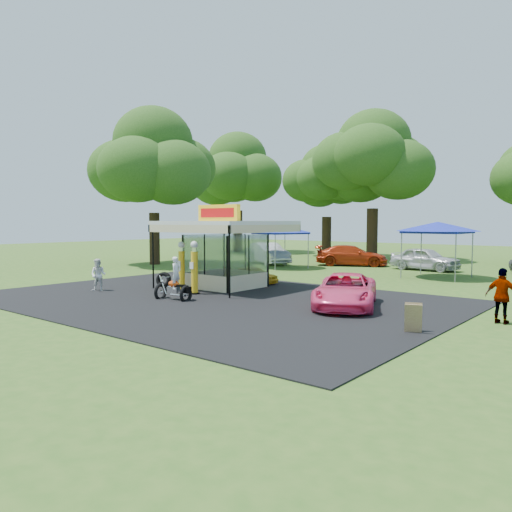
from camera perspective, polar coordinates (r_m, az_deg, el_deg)
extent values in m
plane|color=#325A1C|center=(20.38, -8.84, -5.56)|extent=(120.00, 120.00, 0.00)
cube|color=black|center=(21.75, -4.92, -4.87)|extent=(20.00, 14.00, 0.04)
cube|color=white|center=(25.26, -3.45, -3.60)|extent=(3.00, 3.00, 0.06)
cube|color=white|center=(25.04, -3.49, 3.81)|extent=(5.40, 5.40, 0.18)
cube|color=yellow|center=(24.68, -4.28, 4.94)|extent=(2.60, 0.25, 0.80)
cube|color=red|center=(24.59, -4.49, 4.95)|extent=(2.21, 0.02, 0.45)
cylinder|color=black|center=(25.21, -11.69, -0.11)|extent=(0.08, 0.08, 3.20)
cylinder|color=black|center=(21.51, -3.05, -0.72)|extent=(0.08, 0.08, 3.20)
cylinder|color=black|center=(24.46, -8.47, -3.84)|extent=(0.45, 0.45, 0.10)
cylinder|color=yellow|center=(24.35, -8.49, -1.60)|extent=(0.30, 0.30, 1.82)
cylinder|color=silver|center=(24.27, -8.52, 0.79)|extent=(0.20, 0.20, 0.20)
sphere|color=white|center=(24.26, -8.52, 1.26)|extent=(0.32, 0.32, 0.32)
cube|color=white|center=(24.20, -8.82, -0.91)|extent=(0.22, 0.02, 0.30)
cylinder|color=black|center=(23.10, -7.02, -4.29)|extent=(0.46, 0.46, 0.10)
cylinder|color=yellow|center=(22.98, -7.04, -1.84)|extent=(0.31, 0.31, 1.88)
cylinder|color=silver|center=(22.89, -7.06, 0.76)|extent=(0.21, 0.21, 0.21)
sphere|color=white|center=(22.88, -7.07, 1.28)|extent=(0.33, 0.33, 0.33)
cube|color=white|center=(22.82, -7.39, -1.09)|extent=(0.23, 0.02, 0.31)
torus|color=black|center=(22.01, -10.86, -4.06)|extent=(0.27, 0.78, 0.77)
torus|color=black|center=(21.15, -8.02, -4.35)|extent=(0.27, 0.78, 0.77)
cube|color=silver|center=(21.53, -9.38, -3.83)|extent=(0.54, 0.34, 0.27)
ellipsoid|color=#E0480F|center=(21.49, -9.39, -3.15)|extent=(0.59, 0.33, 0.27)
cube|color=black|center=(21.30, -8.71, -3.36)|extent=(0.54, 0.32, 0.09)
cube|color=black|center=(21.11, -7.96, -3.84)|extent=(0.37, 0.36, 0.26)
cylinder|color=silver|center=(21.88, -10.60, -3.23)|extent=(0.41, 0.12, 0.82)
cylinder|color=silver|center=(21.75, -10.33, -2.42)|extent=(0.14, 0.55, 0.05)
sphere|color=silver|center=(21.87, -10.64, -2.87)|extent=(0.15, 0.15, 0.15)
imported|color=white|center=(21.35, -9.11, -1.91)|extent=(0.41, 0.55, 1.37)
torus|color=black|center=(25.87, -10.57, -2.68)|extent=(0.85, 0.65, 0.80)
torus|color=black|center=(26.08, -10.50, -2.63)|extent=(0.86, 0.73, 0.80)
cube|color=#593819|center=(15.70, 17.38, -6.87)|extent=(0.55, 0.39, 0.90)
cube|color=#593819|center=(15.90, 17.68, -6.74)|extent=(0.55, 0.39, 0.90)
imported|color=yellow|center=(26.86, -0.28, -2.17)|extent=(2.82, 1.13, 0.96)
imported|color=#FF4582|center=(19.73, 10.20, -3.93)|extent=(3.98, 5.29, 1.33)
imported|color=white|center=(25.07, -17.57, -2.10)|extent=(0.97, 0.91, 1.58)
imported|color=gray|center=(18.25, 26.34, -4.12)|extent=(1.12, 0.55, 1.84)
imported|color=silver|center=(39.33, 1.35, 0.30)|extent=(5.28, 3.85, 1.66)
imported|color=#B22D0D|center=(38.39, 10.86, 0.05)|extent=(5.75, 4.26, 1.55)
imported|color=#B4B4B9|center=(36.08, 18.75, -0.31)|extent=(4.83, 2.35, 1.59)
cylinder|color=gray|center=(38.00, 2.33, 0.76)|extent=(0.06, 0.06, 2.45)
cylinder|color=gray|center=(36.36, 5.94, 0.60)|extent=(0.06, 0.06, 2.45)
cylinder|color=gray|center=(35.75, -0.41, 0.56)|extent=(0.06, 0.06, 2.45)
cylinder|color=gray|center=(34.01, 3.31, 0.38)|extent=(0.06, 0.06, 2.45)
cube|color=#1A28AC|center=(35.95, 2.80, 2.62)|extent=(3.06, 3.06, 0.12)
cone|color=#1A28AC|center=(35.94, 2.80, 3.13)|extent=(4.41, 4.41, 0.51)
cylinder|color=gray|center=(33.49, 18.34, 0.30)|extent=(0.07, 0.07, 2.65)
cylinder|color=gray|center=(32.52, 23.48, 0.07)|extent=(0.07, 0.07, 2.65)
cylinder|color=gray|center=(30.60, 16.27, 0.01)|extent=(0.07, 0.07, 2.65)
cylinder|color=gray|center=(29.53, 21.85, -0.25)|extent=(0.07, 0.07, 2.65)
cube|color=#1A28AC|center=(31.44, 20.04, 2.57)|extent=(3.32, 3.32, 0.13)
cone|color=#1A28AC|center=(31.43, 20.06, 3.20)|extent=(4.78, 4.78, 0.55)
cylinder|color=black|center=(54.61, -2.10, 2.84)|extent=(1.02, 1.02, 4.54)
ellipsoid|color=#224A15|center=(54.81, -2.11, 8.96)|extent=(10.72, 10.72, 9.18)
cylinder|color=black|center=(48.79, 8.06, 2.23)|extent=(0.90, 0.90, 3.79)
ellipsoid|color=#224A15|center=(48.88, 8.11, 7.90)|extent=(8.80, 8.80, 7.55)
cylinder|color=black|center=(44.61, 13.13, 2.44)|extent=(0.96, 0.96, 4.48)
ellipsoid|color=#224A15|center=(44.84, 13.25, 9.90)|extent=(10.74, 10.74, 9.21)
cylinder|color=black|center=(39.75, -11.52, 1.96)|extent=(0.81, 0.81, 4.03)
ellipsoid|color=#224A15|center=(39.94, -11.63, 9.81)|extent=(10.33, 10.33, 8.86)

